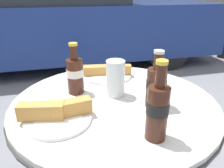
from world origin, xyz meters
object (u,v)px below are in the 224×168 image
Objects in this scene: cola_bottle_right at (157,110)px; lunch_plate_far at (107,73)px; drinking_glass at (115,80)px; parked_car at (60,20)px; bistro_table at (114,133)px; cola_bottle_center at (156,85)px; cola_bottle_left at (75,74)px; lunch_plate_near at (56,114)px.

lunch_plate_far is (-0.03, 0.50, -0.07)m from cola_bottle_right.
parked_car is at bearing 92.91° from drinking_glass.
bistro_table is 3.39× the size of cola_bottle_right.
parked_car is at bearing 95.11° from cola_bottle_center.
cola_bottle_left is (-0.14, 0.10, 0.24)m from bistro_table.
lunch_plate_far is (-0.11, 0.32, -0.06)m from cola_bottle_center.
parked_car reaches higher than cola_bottle_center.
bistro_table is 0.23m from drinking_glass.
bistro_table is 3.34× the size of lunch_plate_near.
cola_bottle_center is (0.08, 0.17, -0.01)m from cola_bottle_right.
lunch_plate_far is at bearing 86.65° from drinking_glass.
parked_car is (0.01, 2.69, -0.13)m from cola_bottle_left.
lunch_plate_far is 2.55m from parked_car.
cola_bottle_center is 0.36m from lunch_plate_near.
bistro_table is 0.30m from lunch_plate_near.
bistro_table is 0.28m from cola_bottle_center.
cola_bottle_center reaches higher than drinking_glass.
bistro_table is 0.18× the size of parked_car.
lunch_plate_near reaches higher than lunch_plate_far.
cola_bottle_right is 0.33m from lunch_plate_near.
bistro_table is at bearing -96.18° from lunch_plate_far.
drinking_glass is 0.03× the size of parked_car.
cola_bottle_left is at bearing -139.54° from lunch_plate_far.
parked_car is (-0.14, 2.75, -0.12)m from drinking_glass.
lunch_plate_far is (0.01, 0.20, -0.05)m from drinking_glass.
bistro_table is 0.30m from lunch_plate_far.
lunch_plate_near is at bearing -150.33° from drinking_glass.
cola_bottle_left is 0.16m from drinking_glass.
drinking_glass is at bearing -22.98° from cola_bottle_left.
lunch_plate_far reaches higher than bistro_table.
cola_bottle_right reaches higher than drinking_glass.
cola_bottle_left is 0.87× the size of lunch_plate_near.
cola_bottle_left is 2.69m from parked_car.
drinking_glass is at bearing 134.22° from cola_bottle_center.
bistro_table is at bearing 102.10° from cola_bottle_right.
parked_car is (-0.18, 3.05, -0.14)m from cola_bottle_right.
bistro_table is 3.81× the size of cola_bottle_center.
cola_bottle_right reaches higher than cola_bottle_left.
cola_bottle_center reaches higher than cola_bottle_left.
cola_bottle_left is 0.88× the size of cola_bottle_right.
lunch_plate_far is at bearing 53.83° from lunch_plate_near.
drinking_glass is 0.61× the size of lunch_plate_near.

